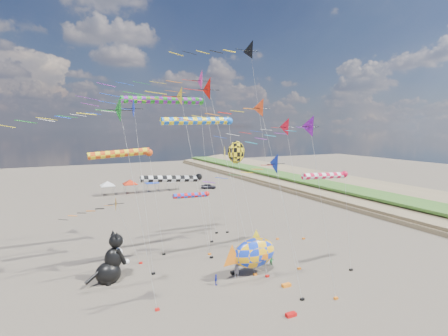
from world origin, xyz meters
TOP-DOWN VIEW (x-y plane):
  - ground at (0.00, 0.00)m, footprint 260.00×260.00m
  - delta_kite_0 at (-10.88, 13.71)m, footprint 9.92×2.00m
  - delta_kite_1 at (2.52, 1.28)m, footprint 8.55×1.94m
  - delta_kite_2 at (-12.21, 6.38)m, footprint 9.86×2.17m
  - delta_kite_3 at (-3.13, 8.86)m, footprint 14.95×2.46m
  - delta_kite_4 at (-10.73, 17.19)m, footprint 7.42×1.88m
  - delta_kite_5 at (1.00, 23.34)m, footprint 16.49×3.00m
  - delta_kite_6 at (-3.61, 16.34)m, footprint 12.48×2.42m
  - delta_kite_7 at (10.31, 16.09)m, footprint 12.74×2.60m
  - delta_kite_8 at (5.81, 17.56)m, footprint 13.83×2.57m
  - delta_kite_9 at (2.03, 8.09)m, footprint 12.16×2.07m
  - delta_kite_10 at (0.18, 2.46)m, footprint 8.33×1.94m
  - windsock_0 at (0.81, 23.73)m, footprint 6.69×0.73m
  - windsock_1 at (8.18, 5.37)m, footprint 7.07×0.67m
  - windsock_2 at (-3.71, 20.46)m, footprint 11.47×0.90m
  - windsock_3 at (-4.53, 15.27)m, footprint 8.30×0.76m
  - windsock_4 at (-9.29, 18.73)m, footprint 8.33×0.85m
  - windsock_5 at (-2.38, 12.85)m, footprint 9.26×0.81m
  - angelfish_kite at (2.82, 14.97)m, footprint 3.74×3.02m
  - cat_inflatable at (-11.70, 13.82)m, footprint 4.17×2.93m
  - fish_inflatable at (1.94, 8.95)m, footprint 6.46×2.45m
  - person_adult at (0.12, 9.27)m, footprint 0.65×0.44m
  - child_green at (5.14, 10.38)m, footprint 0.55×0.44m
  - child_blue at (-2.57, 8.58)m, footprint 0.62×0.67m
  - kite_bag_0 at (3.46, 5.28)m, footprint 0.90×0.44m
  - kite_bag_1 at (0.62, 0.71)m, footprint 0.90×0.44m
  - kite_bag_2 at (0.35, 10.14)m, footprint 0.90×0.44m
  - tent_row at (1.50, 60.00)m, footprint 19.20×4.20m
  - parked_car at (17.89, 58.00)m, footprint 3.93×3.02m

SIDE VIEW (x-z plane):
  - ground at x=0.00m, z-range 0.00..0.00m
  - kite_bag_0 at x=3.46m, z-range 0.00..0.30m
  - kite_bag_1 at x=0.62m, z-range 0.00..0.30m
  - kite_bag_2 at x=0.35m, z-range 0.00..0.30m
  - child_green at x=5.14m, z-range 0.00..1.08m
  - child_blue at x=-2.57m, z-range 0.00..1.11m
  - parked_car at x=17.89m, z-range 0.00..1.25m
  - person_adult at x=0.12m, z-range 0.00..1.71m
  - fish_inflatable at x=1.94m, z-range 0.00..4.90m
  - cat_inflatable at x=-11.70m, z-range 0.00..5.10m
  - tent_row at x=1.50m, z-range 1.25..5.05m
  - windsock_0 at x=0.81m, z-range 2.78..9.14m
  - delta_kite_4 at x=-10.73m, z-range 2.82..10.97m
  - windsock_3 at x=-4.53m, z-range 4.67..14.88m
  - windsock_1 at x=8.18m, z-range 5.06..16.03m
  - delta_kite_10 at x=0.18m, z-range 5.40..18.81m
  - angelfish_kite at x=2.82m, z-range 5.48..19.29m
  - windsock_4 at x=-9.29m, z-range 5.99..18.92m
  - delta_kite_1 at x=2.52m, z-range 6.96..23.48m
  - delta_kite_7 at x=10.31m, z-range 6.83..23.62m
  - windsock_5 at x=-2.38m, z-range 7.76..24.24m
  - delta_kite_2 at x=-12.21m, z-range 7.53..25.40m
  - delta_kite_0 at x=-10.88m, z-range 7.77..26.05m
  - delta_kite_9 at x=2.03m, z-range 7.80..26.20m
  - windsock_2 at x=-3.71m, z-range 9.04..28.12m
  - delta_kite_6 at x=-3.61m, z-range 8.55..28.69m
  - delta_kite_3 at x=-3.13m, z-range 8.61..28.92m
  - delta_kite_5 at x=1.00m, z-range 9.81..32.92m
  - delta_kite_8 at x=5.81m, z-range 11.47..37.56m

